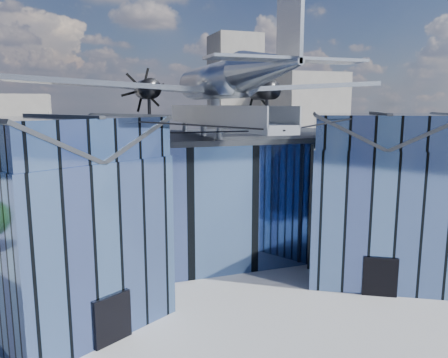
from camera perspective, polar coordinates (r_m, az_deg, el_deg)
name	(u,v)px	position (r m, az deg, el deg)	size (l,w,h in m)	color
ground_plane	(234,287)	(30.90, 1.27, -13.88)	(120.00, 120.00, 0.00)	gray
museum	(208,192)	(34.50, -2.11, -1.71)	(32.88, 24.50, 17.60)	#4E699E
bg_towers	(139,118)	(77.85, -11.01, 7.83)	(77.00, 24.50, 26.00)	slate
tree_side_e	(399,183)	(54.39, 21.93, -0.47)	(3.85, 3.85, 5.02)	black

